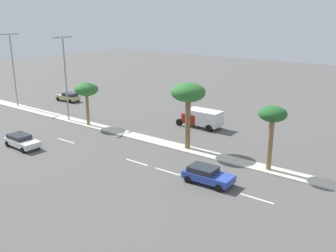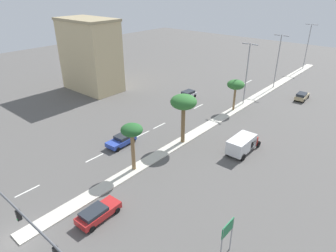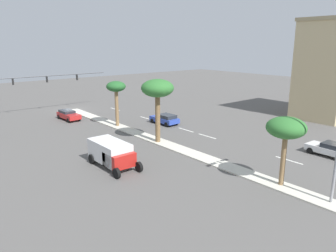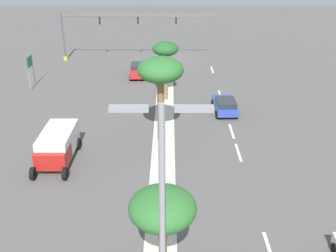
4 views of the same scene
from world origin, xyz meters
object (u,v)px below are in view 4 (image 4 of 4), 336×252
at_px(palm_tree_leading, 160,72).
at_px(sedan_blue_center, 225,105).
at_px(traffic_signal_gantry, 106,28).
at_px(box_truck, 57,146).
at_px(street_lamp_far, 162,236).
at_px(palm_tree_near, 165,52).
at_px(palm_tree_right, 163,210).
at_px(sedan_red_outboard, 138,70).
at_px(directional_road_sign, 30,65).

bearing_deg(palm_tree_leading, sedan_blue_center, -134.61).
bearing_deg(traffic_signal_gantry, box_truck, 90.06).
height_order(palm_tree_leading, street_lamp_far, street_lamp_far).
bearing_deg(sedan_blue_center, palm_tree_near, -28.63).
distance_m(palm_tree_leading, palm_tree_right, 15.19).
bearing_deg(palm_tree_leading, palm_tree_right, 91.53).
bearing_deg(palm_tree_right, palm_tree_near, -89.72).
distance_m(traffic_signal_gantry, palm_tree_right, 39.79).
distance_m(palm_tree_near, street_lamp_far, 28.16).
bearing_deg(traffic_signal_gantry, palm_tree_leading, 107.83).
xyz_separation_m(palm_tree_leading, box_truck, (7.64, 3.11, -4.68)).
xyz_separation_m(palm_tree_leading, sedan_red_outboard, (3.16, -17.16, -5.20)).
relative_size(palm_tree_near, box_truck, 1.05).
bearing_deg(directional_road_sign, palm_tree_near, 165.81).
height_order(directional_road_sign, sedan_red_outboard, directional_road_sign).
distance_m(palm_tree_right, sedan_red_outboard, 32.71).
height_order(traffic_signal_gantry, sedan_red_outboard, traffic_signal_gantry).
relative_size(directional_road_sign, palm_tree_near, 0.59).
relative_size(directional_road_sign, box_truck, 0.63).
relative_size(directional_road_sign, palm_tree_right, 0.65).
bearing_deg(street_lamp_far, palm_tree_near, -89.61).
distance_m(traffic_signal_gantry, directional_road_sign, 13.01).
relative_size(directional_road_sign, sedan_blue_center, 0.82).
distance_m(palm_tree_right, box_truck, 14.85).
height_order(street_lamp_far, sedan_blue_center, street_lamp_far).
height_order(directional_road_sign, palm_tree_leading, palm_tree_leading).
bearing_deg(palm_tree_right, palm_tree_leading, -88.47).
distance_m(directional_road_sign, sedan_blue_center, 21.75).
bearing_deg(sedan_red_outboard, street_lamp_far, 95.75).
distance_m(palm_tree_right, sedan_blue_center, 22.26).
relative_size(street_lamp_far, sedan_red_outboard, 2.46).
bearing_deg(box_truck, palm_tree_right, 123.79).
relative_size(traffic_signal_gantry, street_lamp_far, 1.84).
bearing_deg(box_truck, sedan_red_outboard, -102.46).
distance_m(directional_road_sign, palm_tree_near, 15.52).
xyz_separation_m(palm_tree_near, street_lamp_far, (-0.19, 28.12, 1.39)).
bearing_deg(street_lamp_far, sedan_blue_center, -102.44).
distance_m(directional_road_sign, street_lamp_far, 35.46).
bearing_deg(palm_tree_right, sedan_red_outboard, -83.70).
distance_m(palm_tree_right, street_lamp_far, 4.24).
xyz_separation_m(palm_tree_right, street_lamp_far, (-0.07, 3.81, 1.87)).
bearing_deg(palm_tree_near, directional_road_sign, -14.19).
bearing_deg(street_lamp_far, box_truck, -62.86).
distance_m(directional_road_sign, box_truck, 17.53).
xyz_separation_m(directional_road_sign, sedan_blue_center, (-20.56, 6.87, -1.85)).
xyz_separation_m(traffic_signal_gantry, palm_tree_near, (-7.95, 14.65, 0.77)).
height_order(palm_tree_right, box_truck, palm_tree_right).
bearing_deg(traffic_signal_gantry, sedan_red_outboard, 124.03).
height_order(directional_road_sign, box_truck, directional_road_sign).
height_order(directional_road_sign, palm_tree_right, palm_tree_right).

